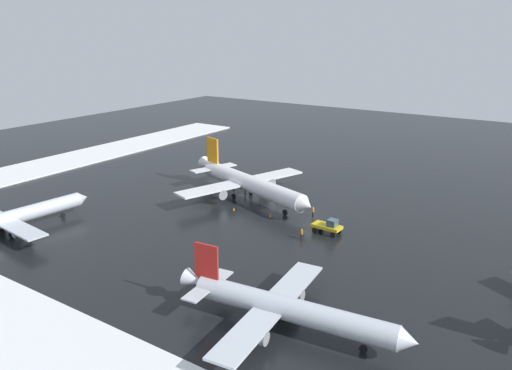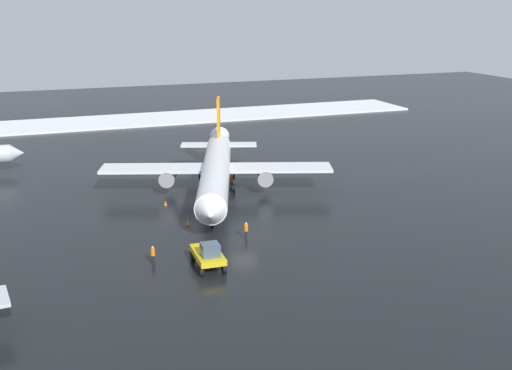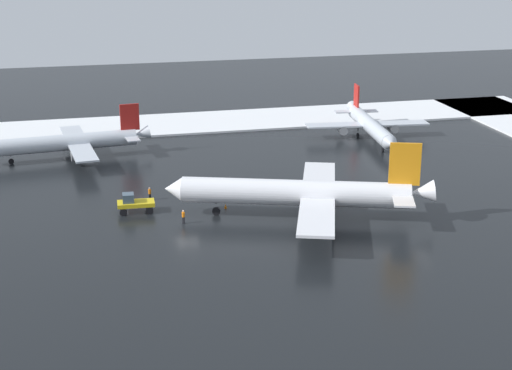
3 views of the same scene
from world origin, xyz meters
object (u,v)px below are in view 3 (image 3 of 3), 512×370
at_px(traffic_cone_mid_line, 226,206).
at_px(ground_crew_near_tug, 183,216).
at_px(ground_crew_by_nose_gear, 150,193).
at_px(airplane_parked_portside, 302,193).
at_px(traffic_cone_near_nose, 279,200).
at_px(pushback_tug, 134,203).
at_px(airplane_parked_starboard, 67,142).
at_px(ground_crew_beside_wing, 330,216).
at_px(airplane_far_rear, 370,125).

bearing_deg(traffic_cone_mid_line, ground_crew_near_tug, 34.97).
bearing_deg(ground_crew_near_tug, ground_crew_by_nose_gear, -122.17).
relative_size(airplane_parked_portside, ground_crew_near_tug, 18.81).
relative_size(ground_crew_by_nose_gear, traffic_cone_near_nose, 3.11).
height_order(airplane_parked_portside, traffic_cone_near_nose, airplane_parked_portside).
distance_m(airplane_parked_portside, traffic_cone_mid_line, 10.51).
xyz_separation_m(airplane_parked_portside, traffic_cone_near_nose, (1.11, -6.29, -2.98)).
bearing_deg(pushback_tug, traffic_cone_mid_line, 177.00).
distance_m(pushback_tug, ground_crew_by_nose_gear, 4.93).
bearing_deg(airplane_parked_portside, traffic_cone_mid_line, -14.99).
xyz_separation_m(airplane_parked_starboard, ground_crew_beside_wing, (-30.26, 36.15, -1.64)).
bearing_deg(airplane_parked_starboard, traffic_cone_mid_line, 118.72).
distance_m(airplane_far_rear, ground_crew_by_nose_gear, 45.29).
height_order(airplane_parked_starboard, airplane_far_rear, airplane_parked_starboard).
distance_m(pushback_tug, traffic_cone_mid_line, 11.54).
relative_size(airplane_parked_starboard, pushback_tug, 5.67).
distance_m(traffic_cone_near_nose, traffic_cone_mid_line, 7.29).
distance_m(airplane_far_rear, traffic_cone_near_nose, 35.70).
relative_size(airplane_far_rear, ground_crew_by_nose_gear, 14.87).
bearing_deg(ground_crew_beside_wing, airplane_parked_portside, 157.71).
bearing_deg(ground_crew_beside_wing, traffic_cone_near_nose, 136.50).
distance_m(airplane_parked_starboard, traffic_cone_mid_line, 33.81).
relative_size(ground_crew_by_nose_gear, ground_crew_near_tug, 1.00).
height_order(airplane_parked_portside, ground_crew_near_tug, airplane_parked_portside).
xyz_separation_m(traffic_cone_near_nose, traffic_cone_mid_line, (7.26, 0.67, 0.00)).
relative_size(pushback_tug, traffic_cone_near_nose, 8.54).
relative_size(airplane_far_rear, traffic_cone_mid_line, 46.22).
bearing_deg(ground_crew_by_nose_gear, airplane_parked_starboard, -10.77).
height_order(pushback_tug, ground_crew_near_tug, pushback_tug).
bearing_deg(traffic_cone_mid_line, airplane_parked_portside, 146.09).
height_order(airplane_parked_portside, ground_crew_by_nose_gear, airplane_parked_portside).
height_order(airplane_parked_portside, airplane_parked_starboard, airplane_parked_portside).
bearing_deg(airplane_far_rear, ground_crew_by_nose_gear, -54.27).
height_order(airplane_far_rear, ground_crew_near_tug, airplane_far_rear).
bearing_deg(ground_crew_by_nose_gear, airplane_parked_portside, -157.71).
xyz_separation_m(ground_crew_beside_wing, traffic_cone_mid_line, (11.06, -8.42, -0.70)).
distance_m(airplane_far_rear, pushback_tug, 49.57).
relative_size(airplane_parked_portside, ground_crew_by_nose_gear, 18.81).
bearing_deg(ground_crew_beside_wing, airplane_far_rear, 85.92).
distance_m(airplane_parked_portside, pushback_tug, 21.02).
xyz_separation_m(airplane_far_rear, traffic_cone_mid_line, (30.28, 27.87, -2.22)).
height_order(ground_crew_by_nose_gear, traffic_cone_near_nose, ground_crew_by_nose_gear).
xyz_separation_m(airplane_parked_starboard, traffic_cone_mid_line, (-19.20, 27.73, -2.34)).
xyz_separation_m(ground_crew_by_nose_gear, ground_crew_near_tug, (-3.01, 9.62, 0.00)).
bearing_deg(pushback_tug, ground_crew_near_tug, 138.16).
relative_size(airplane_parked_starboard, traffic_cone_mid_line, 48.44).
relative_size(pushback_tug, traffic_cone_mid_line, 8.54).
bearing_deg(ground_crew_beside_wing, ground_crew_near_tug, -170.06).
bearing_deg(traffic_cone_near_nose, airplane_far_rear, -130.25).
bearing_deg(traffic_cone_near_nose, airplane_parked_portside, 99.96).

